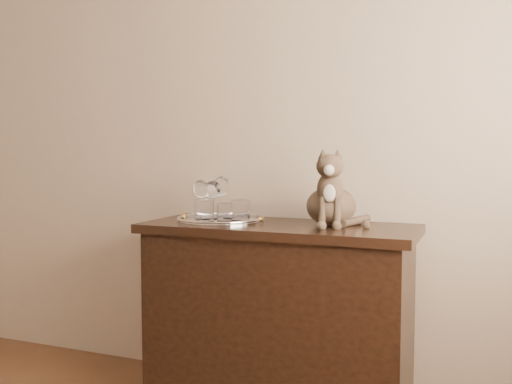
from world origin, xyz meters
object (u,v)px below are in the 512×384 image
at_px(sideboard, 278,319).
at_px(wine_glass_d, 213,199).
at_px(tumbler_c, 240,210).
at_px(cat, 331,187).
at_px(wine_glass_c, 201,199).
at_px(tumbler_a, 225,212).
at_px(wine_glass_b, 221,197).
at_px(tray, 221,220).
at_px(wine_glass_a, 211,199).
at_px(tumbler_b, 204,211).

xyz_separation_m(sideboard, wine_glass_d, (-0.33, 0.03, 0.52)).
relative_size(tumbler_c, cat, 0.28).
height_order(wine_glass_c, tumbler_a, wine_glass_c).
distance_m(tumbler_a, cat, 0.49).
bearing_deg(wine_glass_b, wine_glass_d, -105.30).
xyz_separation_m(wine_glass_d, tumbler_a, (0.09, -0.07, -0.05)).
bearing_deg(wine_glass_d, wine_glass_b, 74.70).
relative_size(sideboard, tumbler_a, 14.70).
distance_m(wine_glass_b, cat, 0.54).
relative_size(wine_glass_c, tumbler_a, 2.24).
xyz_separation_m(sideboard, wine_glass_b, (-0.32, 0.08, 0.53)).
xyz_separation_m(tray, wine_glass_d, (-0.05, 0.02, 0.09)).
relative_size(tumbler_a, tumbler_c, 0.87).
xyz_separation_m(tray, cat, (0.51, 0.05, 0.16)).
bearing_deg(wine_glass_a, tray, -39.26).
bearing_deg(tumbler_b, wine_glass_d, 98.09).
relative_size(wine_glass_d, tumbler_c, 1.89).
relative_size(tumbler_a, cat, 0.25).
bearing_deg(tumbler_c, tumbler_a, -149.73).
distance_m(wine_glass_a, wine_glass_d, 0.06).
bearing_deg(wine_glass_b, cat, -2.45).
bearing_deg(wine_glass_c, cat, 4.85).
distance_m(wine_glass_d, tumbler_b, 0.14).
xyz_separation_m(sideboard, wine_glass_a, (-0.37, 0.07, 0.52)).
height_order(wine_glass_a, wine_glass_d, wine_glass_d).
distance_m(wine_glass_a, tumbler_b, 0.19).
distance_m(sideboard, tumbler_a, 0.53).
distance_m(wine_glass_c, tumbler_b, 0.14).
relative_size(wine_glass_b, cat, 0.59).
relative_size(wine_glass_a, wine_glass_d, 0.97).
height_order(wine_glass_b, tumbler_b, wine_glass_b).
xyz_separation_m(wine_glass_b, tumbler_a, (0.08, -0.13, -0.06)).
height_order(wine_glass_d, tumbler_a, wine_glass_d).
relative_size(wine_glass_a, cat, 0.52).
bearing_deg(wine_glass_b, wine_glass_a, -171.37).
xyz_separation_m(sideboard, tumbler_c, (-0.18, -0.01, 0.48)).
distance_m(wine_glass_a, wine_glass_b, 0.05).
xyz_separation_m(wine_glass_a, tumbler_a, (0.13, -0.12, -0.05)).
relative_size(tray, tumbler_a, 4.90).
bearing_deg(wine_glass_a, tumbler_b, -72.89).
relative_size(tray, wine_glass_b, 2.05).
bearing_deg(tumbler_a, sideboard, 11.31).
bearing_deg(wine_glass_a, sideboard, -11.21).
distance_m(wine_glass_c, tumbler_c, 0.21).
distance_m(wine_glass_b, wine_glass_d, 0.06).
bearing_deg(tumbler_b, wine_glass_c, 123.89).
xyz_separation_m(wine_glass_b, tumbler_c, (0.14, -0.09, -0.05)).
bearing_deg(tumbler_a, tumbler_c, 30.27).
bearing_deg(cat, tray, 174.79).
xyz_separation_m(tumbler_a, cat, (0.46, 0.11, 0.12)).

